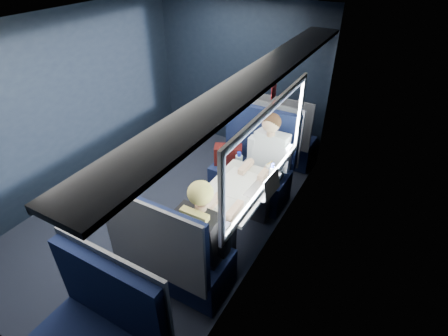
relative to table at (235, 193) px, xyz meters
The scene contains 12 objects.
ground 1.23m from the table, behind, with size 2.80×4.20×0.01m, color black.
room_shell 1.30m from the table, behind, with size 3.00×4.40×2.40m.
table is the anchor object (origin of this frame).
seat_bay_near 0.92m from the table, 102.92° to the left, with size 1.05×0.62×1.26m.
seat_bay_far 0.93m from the table, 101.78° to the right, with size 1.04×0.62×1.26m.
seat_row_front 1.82m from the table, 95.80° to the left, with size 1.04×0.51×1.16m.
man 0.70m from the table, 84.48° to the left, with size 0.53×0.56×1.32m.
woman 0.71m from the table, 84.55° to the right, with size 0.53×0.56×1.32m.
papers 0.10m from the table, 29.55° to the right, with size 0.51×0.74×0.01m, color white.
laptop 0.36m from the table, 12.96° to the left, with size 0.26×0.34×0.25m.
bottle_small 0.45m from the table, 43.74° to the left, with size 0.07×0.07×0.24m.
cup 0.50m from the table, 65.59° to the left, with size 0.08×0.08×0.10m, color white.
Camera 1 is at (2.39, -2.65, 3.00)m, focal length 28.00 mm.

